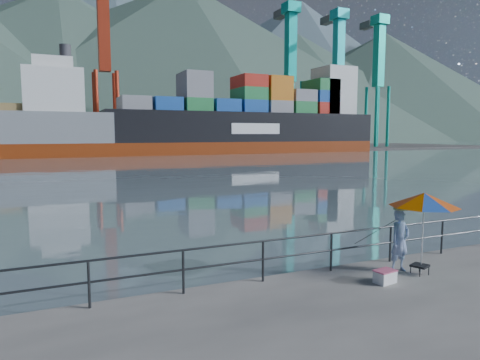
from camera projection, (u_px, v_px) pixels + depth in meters
name	position (u px, v px, depth m)	size (l,w,h in m)	color
harbor_water	(71.00, 146.00, 127.50)	(500.00, 280.00, 0.00)	slate
far_dock	(126.00, 149.00, 97.87)	(200.00, 40.00, 0.40)	#514F4C
guardrail	(298.00, 256.00, 10.77)	(22.00, 0.06, 1.03)	#2D3033
mountains	(146.00, 68.00, 209.94)	(600.00, 332.80, 80.00)	#385147
port_cranes	(225.00, 78.00, 96.38)	(116.00, 28.00, 38.40)	red
container_stacks	(216.00, 136.00, 107.66)	(58.00, 8.40, 7.80)	#267F3F
fisherman	(400.00, 241.00, 11.12)	(0.59, 0.39, 1.62)	#265099
beach_umbrella	(424.00, 200.00, 10.77)	(1.85, 1.85, 2.10)	white
folding_stool	(420.00, 269.00, 10.93)	(0.49, 0.49, 0.25)	black
cooler_bag	(385.00, 277.00, 10.29)	(0.50, 0.33, 0.29)	white
fishing_rod	(377.00, 261.00, 12.04)	(0.02, 0.02, 1.97)	black
container_ship	(253.00, 122.00, 85.10)	(54.49, 9.08, 18.10)	maroon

